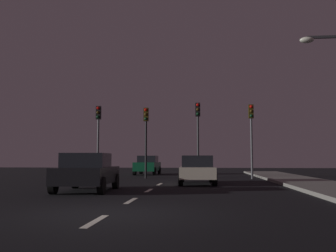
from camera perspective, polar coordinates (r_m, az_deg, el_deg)
The scene contains 13 objects.
ground_plane at distance 16.01m, azimuth -2.62°, elevation -9.63°, with size 80.00×80.00×0.00m, color black.
sidewalk_curb_right at distance 16.71m, azimuth 24.11°, elevation -8.75°, with size 3.00×40.00×0.15m, color gray.
lane_stripe_nearest at distance 8.02m, azimuth -11.03°, elevation -14.07°, with size 0.16×1.60×0.01m, color silver.
lane_stripe_second at distance 11.68m, azimuth -5.67°, elevation -11.28°, with size 0.16×1.60×0.01m, color silver.
lane_stripe_third at distance 15.41m, azimuth -2.94°, elevation -9.79°, with size 0.16×1.60×0.01m, color silver.
lane_stripe_fourth at distance 19.17m, azimuth -1.28°, elevation -8.88°, with size 0.16×1.60×0.01m, color silver.
traffic_signal_far_left at distance 25.73m, azimuth -10.61°, elevation -0.21°, with size 0.32×0.38×4.88m.
traffic_signal_center_left at distance 25.02m, azimuth -3.39°, elevation -0.39°, with size 0.32×0.38×4.72m.
traffic_signal_center_right at distance 24.75m, azimuth 4.59°, elevation 0.10°, with size 0.32×0.38×5.00m.
traffic_signal_far_right at distance 24.94m, azimuth 12.61°, elevation -0.08°, with size 0.32×0.38×4.84m.
car_stopped_ahead at distance 19.43m, azimuth 4.46°, elevation -6.65°, with size 1.95×4.26×1.45m.
car_adjacent_lane at distance 15.30m, azimuth -12.25°, elevation -6.87°, with size 2.16×4.00×1.51m.
car_oncoming_far at distance 31.08m, azimuth -3.14°, elevation -5.98°, with size 1.89×3.88×1.56m.
Camera 1 is at (2.21, -8.80, 1.27)m, focal length 39.89 mm.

